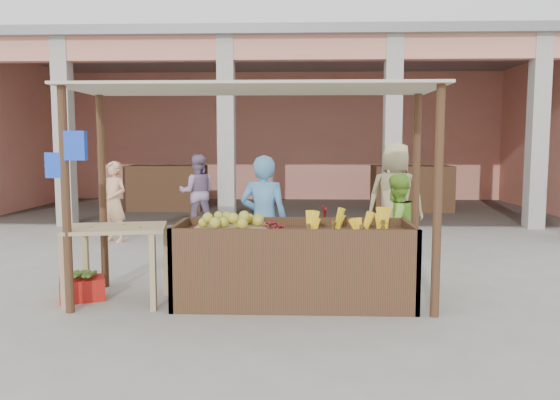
{
  "coord_description": "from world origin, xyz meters",
  "views": [
    {
      "loc": [
        0.56,
        -5.96,
        1.77
      ],
      "look_at": [
        0.3,
        1.2,
        1.03
      ],
      "focal_mm": 35.0,
      "sensor_mm": 36.0,
      "label": 1
    }
  ],
  "objects_px": {
    "red_crate": "(82,289)",
    "motorcycle": "(294,234)",
    "side_table": "(117,239)",
    "vendor_blue": "(264,216)",
    "vendor_green": "(396,225)",
    "fruit_stall": "(294,267)"
  },
  "relations": [
    {
      "from": "red_crate",
      "to": "motorcycle",
      "type": "distance_m",
      "value": 3.06
    },
    {
      "from": "side_table",
      "to": "vendor_blue",
      "type": "relative_size",
      "value": 0.68
    },
    {
      "from": "side_table",
      "to": "motorcycle",
      "type": "bearing_deg",
      "value": 34.2
    },
    {
      "from": "vendor_blue",
      "to": "vendor_green",
      "type": "height_order",
      "value": "vendor_blue"
    },
    {
      "from": "fruit_stall",
      "to": "vendor_blue",
      "type": "xyz_separation_m",
      "value": [
        -0.38,
        0.74,
        0.47
      ]
    },
    {
      "from": "side_table",
      "to": "vendor_green",
      "type": "relative_size",
      "value": 0.8
    },
    {
      "from": "red_crate",
      "to": "motorcycle",
      "type": "relative_size",
      "value": 0.28
    },
    {
      "from": "fruit_stall",
      "to": "vendor_blue",
      "type": "relative_size",
      "value": 1.49
    },
    {
      "from": "fruit_stall",
      "to": "motorcycle",
      "type": "xyz_separation_m",
      "value": [
        -0.02,
        1.91,
        0.05
      ]
    },
    {
      "from": "vendor_blue",
      "to": "red_crate",
      "type": "bearing_deg",
      "value": 27.61
    },
    {
      "from": "vendor_green",
      "to": "motorcycle",
      "type": "relative_size",
      "value": 0.84
    },
    {
      "from": "red_crate",
      "to": "vendor_green",
      "type": "bearing_deg",
      "value": -8.45
    },
    {
      "from": "vendor_blue",
      "to": "side_table",
      "type": "bearing_deg",
      "value": 34.77
    },
    {
      "from": "fruit_stall",
      "to": "red_crate",
      "type": "distance_m",
      "value": 2.43
    },
    {
      "from": "vendor_blue",
      "to": "vendor_green",
      "type": "relative_size",
      "value": 1.19
    },
    {
      "from": "side_table",
      "to": "red_crate",
      "type": "height_order",
      "value": "side_table"
    },
    {
      "from": "fruit_stall",
      "to": "red_crate",
      "type": "xyz_separation_m",
      "value": [
        -2.41,
        0.02,
        -0.28
      ]
    },
    {
      "from": "vendor_blue",
      "to": "vendor_green",
      "type": "bearing_deg",
      "value": -161.44
    },
    {
      "from": "vendor_blue",
      "to": "motorcycle",
      "type": "distance_m",
      "value": 1.29
    },
    {
      "from": "side_table",
      "to": "motorcycle",
      "type": "height_order",
      "value": "motorcycle"
    },
    {
      "from": "fruit_stall",
      "to": "motorcycle",
      "type": "height_order",
      "value": "motorcycle"
    },
    {
      "from": "motorcycle",
      "to": "vendor_blue",
      "type": "bearing_deg",
      "value": 160.23
    }
  ]
}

